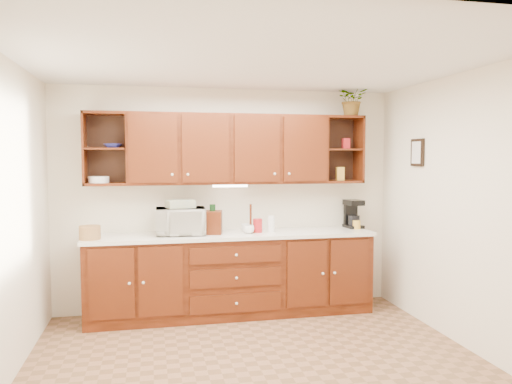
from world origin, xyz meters
name	(u,v)px	position (x,y,z in m)	size (l,w,h in m)	color
floor	(259,366)	(0.00, 0.00, 0.00)	(4.00, 4.00, 0.00)	#8C5F40
ceiling	(259,60)	(0.00, 0.00, 2.60)	(4.00, 4.00, 0.00)	white
back_wall	(227,199)	(0.00, 1.75, 1.30)	(4.00, 4.00, 0.00)	#EFE4C9
left_wall	(3,223)	(-2.00, 0.00, 1.30)	(3.50, 3.50, 0.00)	#EFE4C9
right_wall	(469,211)	(2.00, 0.00, 1.30)	(3.50, 3.50, 0.00)	#EFE4C9
base_cabinets	(232,275)	(0.00, 1.45, 0.45)	(3.20, 0.60, 0.90)	black
countertop	(232,235)	(0.00, 1.44, 0.92)	(3.24, 0.64, 0.04)	white
upper_cabinets	(230,149)	(0.01, 1.59, 1.89)	(3.20, 0.33, 0.80)	black
undercabinet_light	(230,186)	(0.00, 1.53, 1.47)	(0.40, 0.05, 0.03)	white
framed_picture	(417,153)	(1.98, 0.90, 1.85)	(0.03, 0.24, 0.30)	black
wicker_basket	(90,233)	(-1.52, 1.32, 1.01)	(0.22, 0.22, 0.14)	#AA7547
microwave	(181,221)	(-0.57, 1.45, 1.09)	(0.54, 0.36, 0.30)	silver
towel_stack	(180,204)	(-0.57, 1.45, 1.28)	(0.29, 0.21, 0.09)	#EBD16E
wine_bottle	(213,219)	(-0.21, 1.46, 1.11)	(0.07, 0.07, 0.33)	black
woven_tray	(177,232)	(-0.60, 1.62, 0.95)	(0.36, 0.36, 0.02)	#AA7547
bread_box	(205,222)	(-0.29, 1.46, 1.07)	(0.37, 0.23, 0.26)	black
mug_tree	(251,228)	(0.22, 1.44, 0.99)	(0.27, 0.28, 0.32)	black
canister_red	(258,226)	(0.30, 1.43, 1.02)	(0.11, 0.11, 0.16)	#AD191D
canister_white	(271,224)	(0.46, 1.42, 1.03)	(0.08, 0.08, 0.19)	white
canister_yellow	(357,225)	(1.52, 1.46, 0.99)	(0.09, 0.09, 0.10)	gold
coffee_maker	(353,214)	(1.52, 1.58, 1.10)	(0.20, 0.25, 0.34)	black
bowl_stack	(113,146)	(-1.29, 1.56, 1.92)	(0.18, 0.18, 0.05)	navy
plate_stack	(99,180)	(-1.44, 1.58, 1.56)	(0.22, 0.22, 0.07)	white
pantry_box_yellow	(340,174)	(1.34, 1.56, 1.60)	(0.09, 0.07, 0.16)	gold
pantry_box_red	(346,144)	(1.42, 1.57, 1.96)	(0.08, 0.07, 0.12)	#AD191D
potted_plant	(353,100)	(1.48, 1.53, 2.48)	(0.35, 0.30, 0.39)	#999999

